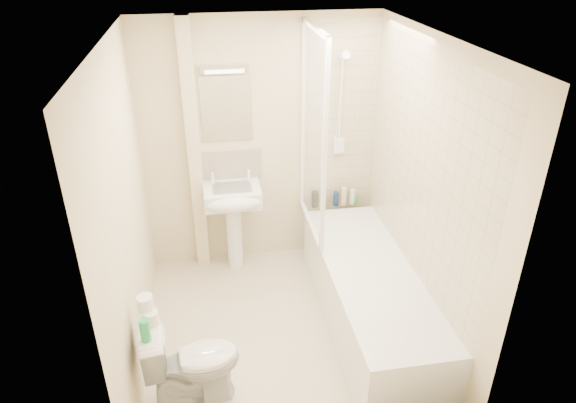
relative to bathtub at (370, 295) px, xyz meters
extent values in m
plane|color=beige|center=(-0.75, -0.02, -0.29)|extent=(2.50, 2.50, 0.00)
cube|color=beige|center=(-0.75, 1.23, 0.91)|extent=(2.20, 0.02, 2.40)
cube|color=beige|center=(-1.85, -0.02, 0.91)|extent=(0.02, 2.50, 2.40)
cube|color=beige|center=(0.35, -0.02, 0.91)|extent=(0.02, 2.50, 2.40)
cube|color=white|center=(-0.75, -0.02, 2.11)|extent=(2.20, 2.50, 0.02)
cube|color=beige|center=(0.00, 1.22, 1.14)|extent=(0.70, 0.01, 1.75)
cube|color=beige|center=(0.34, 0.00, 1.14)|extent=(0.01, 2.10, 1.75)
cube|color=beige|center=(-1.37, 1.17, 0.91)|extent=(0.12, 0.12, 2.40)
cube|color=beige|center=(-1.05, 1.22, 0.74)|extent=(0.60, 0.02, 0.30)
cube|color=white|center=(-1.05, 1.22, 1.29)|extent=(0.46, 0.01, 0.60)
cube|color=silver|center=(-1.05, 1.19, 1.66)|extent=(0.42, 0.07, 0.07)
cube|color=white|center=(0.00, 0.00, -0.01)|extent=(0.70, 2.10, 0.55)
cube|color=white|center=(0.00, 0.00, 0.21)|extent=(0.56, 1.96, 0.05)
cube|color=white|center=(-0.35, 0.78, 1.16)|extent=(0.01, 0.90, 1.80)
cube|color=white|center=(-0.35, 1.21, 1.16)|extent=(0.04, 0.04, 1.80)
cube|color=white|center=(-0.35, 0.33, 1.16)|extent=(0.04, 0.04, 1.80)
cube|color=white|center=(-0.35, 0.78, 2.04)|extent=(0.04, 0.90, 0.04)
cube|color=white|center=(-0.35, 0.78, 0.28)|extent=(0.04, 0.90, 0.03)
cylinder|color=white|center=(0.00, 1.19, 1.26)|extent=(0.02, 0.02, 0.90)
cylinder|color=white|center=(0.00, 1.19, 0.81)|extent=(0.05, 0.05, 0.02)
cylinder|color=white|center=(0.00, 1.19, 1.71)|extent=(0.05, 0.05, 0.02)
cylinder|color=white|center=(0.00, 1.13, 1.74)|extent=(0.08, 0.11, 0.11)
cube|color=white|center=(0.00, 1.19, 0.88)|extent=(0.10, 0.05, 0.14)
cylinder|color=white|center=(-0.02, 1.17, 1.31)|extent=(0.01, 0.13, 0.84)
cylinder|color=white|center=(-1.05, 1.06, 0.06)|extent=(0.15, 0.15, 0.71)
cube|color=white|center=(-1.05, 1.03, 0.52)|extent=(0.52, 0.40, 0.16)
ellipsoid|color=white|center=(-1.05, 0.86, 0.52)|extent=(0.52, 0.22, 0.16)
cube|color=silver|center=(-1.05, 1.03, 0.58)|extent=(0.36, 0.26, 0.04)
cylinder|color=white|center=(-1.22, 1.14, 0.65)|extent=(0.03, 0.03, 0.10)
cylinder|color=white|center=(-0.88, 1.14, 0.65)|extent=(0.03, 0.03, 0.10)
sphere|color=white|center=(-1.22, 1.14, 0.70)|extent=(0.04, 0.04, 0.04)
sphere|color=white|center=(-0.88, 1.14, 0.70)|extent=(0.04, 0.04, 0.04)
cylinder|color=black|center=(-0.23, 1.14, 0.34)|extent=(0.07, 0.07, 0.17)
cylinder|color=white|center=(-0.15, 1.14, 0.33)|extent=(0.06, 0.06, 0.14)
cylinder|color=navy|center=(-0.02, 1.14, 0.33)|extent=(0.05, 0.05, 0.14)
cylinder|color=beige|center=(0.06, 1.14, 0.35)|extent=(0.07, 0.07, 0.19)
cylinder|color=silver|center=(0.15, 1.14, 0.34)|extent=(0.06, 0.06, 0.16)
cylinder|color=green|center=(0.18, 1.14, 0.31)|extent=(0.06, 0.06, 0.09)
imported|color=white|center=(-1.47, -0.56, 0.05)|extent=(0.54, 0.75, 0.67)
cylinder|color=white|center=(-1.71, -0.50, 0.43)|extent=(0.10, 0.10, 0.10)
cylinder|color=white|center=(-1.74, -0.45, 0.52)|extent=(0.11, 0.11, 0.09)
cylinder|color=green|center=(-1.73, -0.66, 0.46)|extent=(0.06, 0.06, 0.16)
camera|label=1|loc=(-1.25, -3.27, 2.71)|focal=32.00mm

